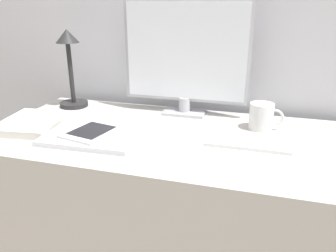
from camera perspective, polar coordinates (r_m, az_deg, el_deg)
desk at (r=1.37m, az=2.35°, el=-15.70°), size 1.43×0.64×0.72m
monitor at (r=1.37m, az=3.06°, el=12.05°), size 0.53×0.11×0.47m
keyboard at (r=1.15m, az=13.71°, el=-2.85°), size 0.28×0.11×0.01m
laptop at (r=1.18m, az=-13.28°, el=-1.95°), size 0.34×0.22×0.02m
ereader at (r=1.20m, az=-13.13°, el=-0.91°), size 0.19×0.22×0.01m
desk_lamp at (r=1.54m, az=-16.75°, el=10.55°), size 0.13×0.13×0.35m
notebook at (r=1.38m, az=-22.56°, el=0.50°), size 0.25×0.28×0.03m
coffee_mug at (r=1.28m, az=16.03°, el=1.61°), size 0.13×0.09×0.10m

